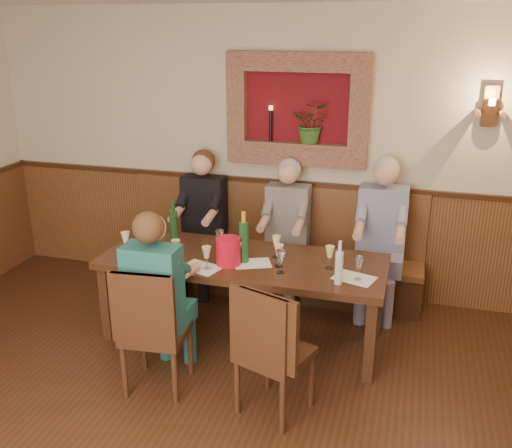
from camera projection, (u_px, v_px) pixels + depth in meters
The scene contains 32 objects.
room_shell at pixel (128, 184), 2.75m from camera, with size 6.04×6.04×2.82m.
wainscoting at pixel (145, 409), 3.19m from camera, with size 6.02×6.02×1.15m.
wall_niche at pixel (301, 115), 5.39m from camera, with size 1.36×0.30×1.06m.
wall_sconce at pixel (490, 107), 4.90m from camera, with size 0.25×0.20×0.35m.
dining_table at pixel (243, 266), 4.83m from camera, with size 2.40×0.90×0.75m.
bench at pixel (271, 262), 5.80m from camera, with size 3.00×0.45×1.11m.
chair_near_left at pixel (157, 352), 4.27m from camera, with size 0.49×0.49×1.02m.
chair_near_right at pixel (273, 375), 4.00m from camera, with size 0.57×0.57×1.00m.
person_bench_left at pixel (202, 234), 5.80m from camera, with size 0.43×0.53×1.45m.
person_bench_mid at pixel (285, 244), 5.58m from camera, with size 0.42×0.51×1.42m.
person_bench_right at pixel (379, 250), 5.33m from camera, with size 0.45×0.55×1.49m.
person_chair_front at pixel (160, 312), 4.27m from camera, with size 0.41×0.50×1.40m.
spittoon_bucket at pixel (228, 251), 4.65m from camera, with size 0.20×0.20×0.23m, color red.
wine_bottle_green_a at pixel (244, 241), 4.68m from camera, with size 0.10×0.10×0.44m.
wine_bottle_green_b at pixel (174, 226), 5.10m from camera, with size 0.08×0.08×0.39m.
water_bottle at pixel (339, 267), 4.30m from camera, with size 0.07×0.07×0.35m.
tasting_sheet_a at pixel (162, 253), 4.91m from camera, with size 0.25×0.18×0.00m, color white.
tasting_sheet_b at pixel (253, 263), 4.71m from camera, with size 0.30×0.21×0.00m, color white.
tasting_sheet_c at pixel (354, 278), 4.43m from camera, with size 0.31×0.22×0.00m, color white.
tasting_sheet_d at pixel (201, 267), 4.63m from camera, with size 0.31×0.22×0.00m, color white.
wine_glass_0 at pixel (126, 243), 4.89m from camera, with size 0.08×0.08×0.19m, color #FEE498, non-canonical shape.
wine_glass_1 at pixel (163, 235), 5.06m from camera, with size 0.08×0.08×0.19m, color white, non-canonical shape.
wine_glass_2 at pixel (176, 251), 4.71m from camera, with size 0.08×0.08×0.19m, color #FEE498, non-canonical shape.
wine_glass_3 at pixel (220, 241), 4.93m from camera, with size 0.08×0.08×0.19m, color white, non-canonical shape.
wine_glass_4 at pixel (238, 252), 4.68m from camera, with size 0.08×0.08×0.19m, color #FEE498, non-canonical shape.
wine_glass_5 at pixel (276, 246), 4.80m from camera, with size 0.08×0.08×0.19m, color #FEE498, non-canonical shape.
wine_glass_6 at pixel (281, 261), 4.50m from camera, with size 0.08×0.08×0.19m, color white, non-canonical shape.
wine_glass_7 at pixel (330, 257), 4.58m from camera, with size 0.08×0.08×0.19m, color #FEE498, non-canonical shape.
wine_glass_8 at pixel (358, 268), 4.38m from camera, with size 0.08×0.08×0.19m, color white, non-canonical shape.
wine_glass_9 at pixel (207, 258), 4.57m from camera, with size 0.08×0.08×0.19m, color #FEE498, non-canonical shape.
wine_glass_10 at pixel (139, 230), 5.19m from camera, with size 0.08×0.08×0.19m, color white, non-canonical shape.
wine_glass_11 at pixel (279, 256), 4.62m from camera, with size 0.08×0.08×0.19m, color #FEE498, non-canonical shape.
Camera 1 is at (1.33, -2.39, 2.62)m, focal length 40.00 mm.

